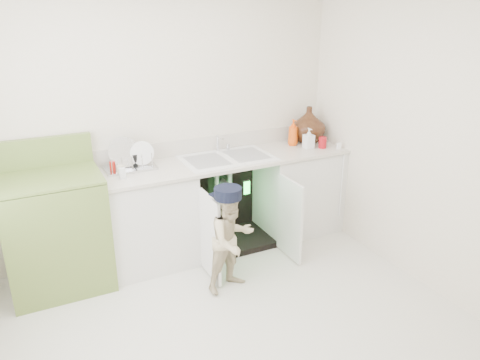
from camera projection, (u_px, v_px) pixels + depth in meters
name	position (u px, v px, depth m)	size (l,w,h in m)	color
ground	(229.00, 328.00, 3.48)	(3.50, 3.50, 0.00)	beige
room_shell	(228.00, 170.00, 3.04)	(6.00, 5.50, 1.26)	silver
counter_run	(231.00, 198.00, 4.57)	(2.44, 1.02, 1.27)	silver
avocado_stove	(56.00, 230.00, 3.86)	(0.79, 0.65, 1.23)	olive
repair_worker	(232.00, 238.00, 3.83)	(0.61, 0.60, 0.91)	beige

